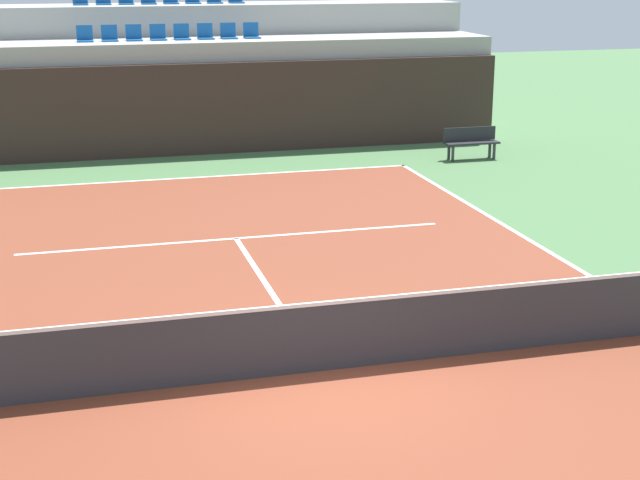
{
  "coord_description": "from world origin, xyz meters",
  "views": [
    {
      "loc": [
        -3.05,
        -11.2,
        5.25
      ],
      "look_at": [
        0.5,
        2.0,
        1.2
      ],
      "focal_mm": 53.68,
      "sensor_mm": 36.0,
      "label": 1
    }
  ],
  "objects": [
    {
      "name": "service_line_far",
      "position": [
        0.0,
        6.4,
        0.01
      ],
      "size": [
        8.26,
        0.1,
        0.0
      ],
      "primitive_type": "cube",
      "color": "white",
      "rests_on": "court_surface"
    },
    {
      "name": "baseline_far",
      "position": [
        0.0,
        11.95,
        0.01
      ],
      "size": [
        11.0,
        0.1,
        0.0
      ],
      "primitive_type": "cube",
      "color": "white",
      "rests_on": "court_surface"
    },
    {
      "name": "tennis_net",
      "position": [
        0.0,
        0.0,
        0.51
      ],
      "size": [
        11.08,
        0.08,
        1.07
      ],
      "color": "black",
      "rests_on": "court_surface"
    },
    {
      "name": "ground_plane",
      "position": [
        0.0,
        0.0,
        0.0
      ],
      "size": [
        80.0,
        80.0,
        0.0
      ],
      "primitive_type": "plane",
      "color": "#477042"
    },
    {
      "name": "centre_service_line",
      "position": [
        0.0,
        3.2,
        0.01
      ],
      "size": [
        0.1,
        6.4,
        0.0
      ],
      "primitive_type": "cube",
      "color": "white",
      "rests_on": "court_surface"
    },
    {
      "name": "stands_tier_lower",
      "position": [
        0.0,
        16.3,
        1.51
      ],
      "size": [
        18.52,
        2.4,
        3.02
      ],
      "primitive_type": "cube",
      "color": "#9E9E99",
      "rests_on": "ground_plane"
    },
    {
      "name": "back_wall",
      "position": [
        0.0,
        14.95,
        1.25
      ],
      "size": [
        18.52,
        0.3,
        2.49
      ],
      "primitive_type": "cube",
      "color": "#33231E",
      "rests_on": "ground_plane"
    },
    {
      "name": "court_surface",
      "position": [
        0.0,
        0.0,
        0.01
      ],
      "size": [
        11.0,
        24.0,
        0.01
      ],
      "primitive_type": "cube",
      "color": "brown",
      "rests_on": "ground_plane"
    },
    {
      "name": "seating_row_upper",
      "position": [
        0.0,
        18.79,
        4.02
      ],
      "size": [
        5.12,
        0.44,
        0.44
      ],
      "color": "#145193",
      "rests_on": "stands_tier_upper"
    },
    {
      "name": "stands_tier_upper",
      "position": [
        0.0,
        18.7,
        1.95
      ],
      "size": [
        18.52,
        2.4,
        3.89
      ],
      "primitive_type": "cube",
      "color": "#9E9E99",
      "rests_on": "ground_plane"
    },
    {
      "name": "player_bench",
      "position": [
        7.52,
        12.35,
        0.51
      ],
      "size": [
        1.5,
        0.4,
        0.85
      ],
      "color": "#232328",
      "rests_on": "ground_plane"
    },
    {
      "name": "seating_row_lower",
      "position": [
        0.0,
        16.39,
        3.14
      ],
      "size": [
        5.12,
        0.44,
        0.44
      ],
      "color": "#145193",
      "rests_on": "stands_tier_lower"
    }
  ]
}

